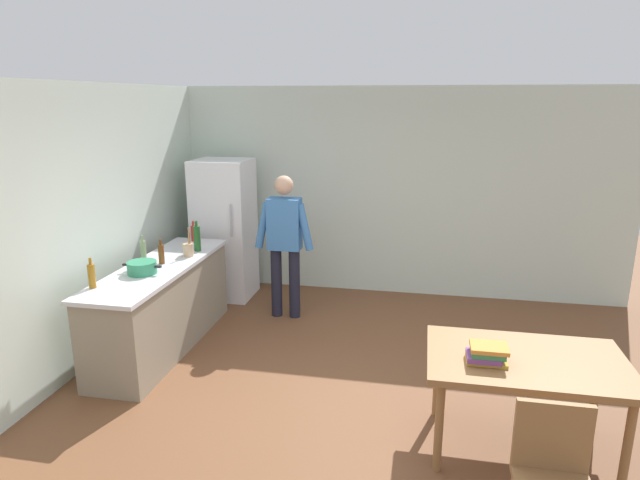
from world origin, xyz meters
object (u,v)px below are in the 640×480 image
(cooking_pot, at_px, (142,268))
(book_stack, at_px, (487,354))
(person, at_px, (285,237))
(utensil_jar, at_px, (188,249))
(bottle_sauce_red, at_px, (194,233))
(bottle_oil_amber, at_px, (92,275))
(refrigerator, at_px, (225,229))
(chair, at_px, (553,474))
(dining_table, at_px, (526,368))
(bottle_vinegar_tall, at_px, (143,253))
(bottle_wine_green, at_px, (197,238))
(bottle_beer_brown, at_px, (161,254))

(cooking_pot, bearing_deg, book_stack, -16.82)
(person, distance_m, utensil_jar, 1.12)
(bottle_sauce_red, relative_size, bottle_oil_amber, 0.86)
(refrigerator, relative_size, chair, 1.98)
(dining_table, relative_size, cooking_pot, 3.50)
(dining_table, xyz_separation_m, bottle_oil_amber, (-3.66, 0.36, 0.34))
(chair, height_order, bottle_vinegar_tall, bottle_vinegar_tall)
(cooking_pot, bearing_deg, chair, -27.59)
(refrigerator, distance_m, utensil_jar, 1.24)
(person, height_order, bottle_sauce_red, person)
(person, xyz_separation_m, bottle_vinegar_tall, (-1.18, -1.09, 0.06))
(bottle_vinegar_tall, xyz_separation_m, bottle_sauce_red, (0.08, 1.02, -0.04))
(utensil_jar, xyz_separation_m, bottle_oil_amber, (-0.42, -1.10, 0.04))
(refrigerator, height_order, book_stack, refrigerator)
(person, xyz_separation_m, bottle_oil_amber, (-1.31, -1.78, 0.04))
(dining_table, relative_size, bottle_wine_green, 4.12)
(bottle_wine_green, bearing_deg, refrigerator, 94.02)
(chair, height_order, utensil_jar, utensil_jar)
(bottle_sauce_red, bearing_deg, chair, -41.47)
(utensil_jar, relative_size, book_stack, 1.15)
(dining_table, height_order, bottle_vinegar_tall, bottle_vinegar_tall)
(person, height_order, book_stack, person)
(book_stack, bearing_deg, bottle_oil_amber, 171.76)
(bottle_oil_amber, bearing_deg, refrigerator, 81.31)
(bottle_wine_green, bearing_deg, bottle_oil_amber, -108.06)
(chair, distance_m, bottle_beer_brown, 4.03)
(dining_table, bearing_deg, bottle_wine_green, 152.52)
(person, bearing_deg, cooking_pot, -129.11)
(refrigerator, relative_size, bottle_vinegar_tall, 5.62)
(bottle_wine_green, distance_m, bottle_beer_brown, 0.55)
(refrigerator, bearing_deg, utensil_jar, -87.06)
(bottle_oil_amber, bearing_deg, cooking_pot, 63.36)
(refrigerator, relative_size, bottle_wine_green, 5.29)
(bottle_wine_green, bearing_deg, utensil_jar, -92.09)
(refrigerator, distance_m, chair, 4.95)
(dining_table, distance_m, bottle_wine_green, 3.66)
(bottle_wine_green, relative_size, bottle_beer_brown, 1.31)
(utensil_jar, height_order, bottle_sauce_red, utensil_jar)
(cooking_pot, xyz_separation_m, bottle_oil_amber, (-0.23, -0.46, 0.06))
(person, height_order, bottle_vinegar_tall, person)
(bottle_sauce_red, distance_m, bottle_beer_brown, 0.93)
(bottle_oil_amber, bearing_deg, bottle_sauce_red, 83.08)
(bottle_sauce_red, relative_size, bottle_beer_brown, 0.92)
(bottle_beer_brown, bearing_deg, book_stack, -22.47)
(bottle_sauce_red, bearing_deg, utensil_jar, -71.06)
(refrigerator, xyz_separation_m, bottle_oil_amber, (-0.36, -2.34, 0.12))
(chair, relative_size, utensil_jar, 2.84)
(bottle_oil_amber, bearing_deg, person, 53.77)
(dining_table, bearing_deg, bottle_vinegar_tall, 163.36)
(bottle_vinegar_tall, distance_m, bottle_oil_amber, 0.71)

